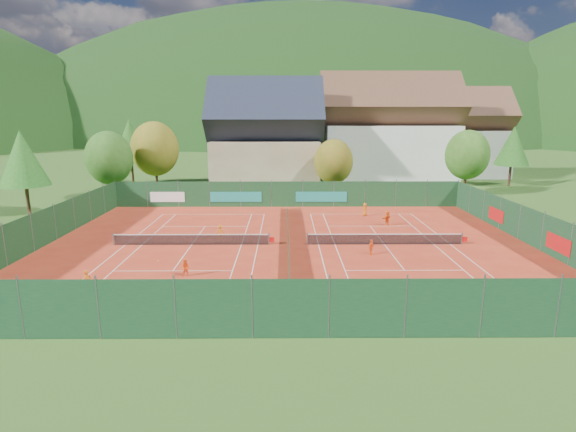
% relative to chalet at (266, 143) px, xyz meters
% --- Properties ---
extents(ground, '(600.00, 600.00, 0.00)m').
position_rel_chalet_xyz_m(ground, '(3.00, -30.00, -6.64)').
color(ground, '#2A5119').
rests_on(ground, ground).
extents(clay_pad, '(40.00, 32.00, 0.01)m').
position_rel_chalet_xyz_m(clay_pad, '(3.00, -30.00, -6.62)').
color(clay_pad, '#B3301A').
rests_on(clay_pad, ground).
extents(court_markings_left, '(11.03, 23.83, 0.00)m').
position_rel_chalet_xyz_m(court_markings_left, '(-5.00, -30.00, -6.61)').
color(court_markings_left, white).
rests_on(court_markings_left, ground).
extents(court_markings_right, '(11.03, 23.83, 0.00)m').
position_rel_chalet_xyz_m(court_markings_right, '(11.00, -30.00, -6.61)').
color(court_markings_right, white).
rests_on(court_markings_right, ground).
extents(tennis_net_left, '(13.30, 0.10, 1.02)m').
position_rel_chalet_xyz_m(tennis_net_left, '(-4.85, -30.00, -6.12)').
color(tennis_net_left, '#59595B').
rests_on(tennis_net_left, ground).
extents(tennis_net_right, '(13.30, 0.10, 1.02)m').
position_rel_chalet_xyz_m(tennis_net_right, '(11.15, -30.00, -6.12)').
color(tennis_net_right, '#59595B').
rests_on(tennis_net_right, ground).
extents(court_divider, '(0.03, 28.80, 1.00)m').
position_rel_chalet_xyz_m(court_divider, '(3.00, -30.00, -6.12)').
color(court_divider, '#133621').
rests_on(court_divider, ground).
extents(fence_north, '(40.00, 0.10, 3.00)m').
position_rel_chalet_xyz_m(fence_north, '(2.54, -14.01, -5.16)').
color(fence_north, '#163D1F').
rests_on(fence_north, ground).
extents(fence_south, '(40.00, 0.04, 3.00)m').
position_rel_chalet_xyz_m(fence_south, '(3.00, -46.00, -5.12)').
color(fence_south, '#14371E').
rests_on(fence_south, ground).
extents(fence_west, '(0.04, 32.00, 3.00)m').
position_rel_chalet_xyz_m(fence_west, '(-17.00, -30.00, -5.12)').
color(fence_west, '#153A1B').
rests_on(fence_west, ground).
extents(fence_east, '(0.09, 32.00, 3.00)m').
position_rel_chalet_xyz_m(fence_east, '(23.00, -29.95, -5.14)').
color(fence_east, '#14381E').
rests_on(fence_east, ground).
extents(chalet, '(16.20, 12.00, 16.00)m').
position_rel_chalet_xyz_m(chalet, '(0.00, 0.00, 0.00)').
color(chalet, tan).
rests_on(chalet, ground).
extents(hotel_block_a, '(21.60, 11.00, 17.25)m').
position_rel_chalet_xyz_m(hotel_block_a, '(19.00, 6.00, 0.76)').
color(hotel_block_a, silver).
rests_on(hotel_block_a, ground).
extents(hotel_block_b, '(17.28, 10.00, 15.50)m').
position_rel_chalet_xyz_m(hotel_block_b, '(33.00, 14.00, -0.01)').
color(hotel_block_b, silver).
rests_on(hotel_block_b, ground).
extents(tree_west_front, '(5.72, 5.72, 8.69)m').
position_rel_chalet_xyz_m(tree_west_front, '(-19.00, -10.00, -1.23)').
color(tree_west_front, '#463019').
rests_on(tree_west_front, ground).
extents(tree_west_mid, '(6.44, 6.44, 9.78)m').
position_rel_chalet_xyz_m(tree_west_mid, '(-15.00, -4.00, -0.56)').
color(tree_west_mid, '#463019').
rests_on(tree_west_mid, ground).
extents(tree_west_back, '(5.60, 5.60, 10.00)m').
position_rel_chalet_xyz_m(tree_west_back, '(-21.00, 4.00, 0.11)').
color(tree_west_back, '#482D1A').
rests_on(tree_west_back, ground).
extents(tree_center, '(5.01, 5.01, 7.60)m').
position_rel_chalet_xyz_m(tree_center, '(9.00, -8.00, -1.91)').
color(tree_center, '#422717').
rests_on(tree_center, ground).
extents(tree_east_front, '(5.72, 5.72, 8.69)m').
position_rel_chalet_xyz_m(tree_east_front, '(27.00, -6.00, -1.23)').
color(tree_east_front, '#422C17').
rests_on(tree_east_front, ground).
extents(tree_east_mid, '(5.04, 5.04, 9.00)m').
position_rel_chalet_xyz_m(tree_east_mid, '(37.00, 2.00, -0.56)').
color(tree_east_mid, '#452718').
rests_on(tree_east_mid, ground).
extents(tree_west_side, '(5.04, 5.04, 9.00)m').
position_rel_chalet_xyz_m(tree_west_side, '(-25.00, -18.00, -0.56)').
color(tree_west_side, '#4D2E1B').
rests_on(tree_west_side, ground).
extents(tree_east_back, '(7.15, 7.15, 10.86)m').
position_rel_chalet_xyz_m(tree_east_back, '(29.00, 10.00, 0.12)').
color(tree_east_back, '#432C18').
rests_on(tree_east_back, ground).
extents(mountain_backdrop, '(820.00, 530.00, 242.00)m').
position_rel_chalet_xyz_m(mountain_backdrop, '(31.54, 203.48, -46.26)').
color(mountain_backdrop, black).
rests_on(mountain_backdrop, ground).
extents(ball_hopper, '(0.34, 0.34, 0.80)m').
position_rel_chalet_xyz_m(ball_hopper, '(15.27, -42.22, -6.07)').
color(ball_hopper, slate).
rests_on(ball_hopper, ground).
extents(loose_ball_0, '(0.07, 0.07, 0.07)m').
position_rel_chalet_xyz_m(loose_ball_0, '(-6.61, -34.27, -6.59)').
color(loose_ball_0, '#CCD833').
rests_on(loose_ball_0, ground).
extents(loose_ball_1, '(0.07, 0.07, 0.07)m').
position_rel_chalet_xyz_m(loose_ball_1, '(8.83, -42.44, -6.59)').
color(loose_ball_1, '#CCD833').
rests_on(loose_ball_1, ground).
extents(player_left_near, '(0.62, 0.60, 1.43)m').
position_rel_chalet_xyz_m(player_left_near, '(-9.12, -40.34, -5.91)').
color(player_left_near, '#DA6113').
rests_on(player_left_near, ground).
extents(player_left_mid, '(0.59, 0.47, 1.20)m').
position_rel_chalet_xyz_m(player_left_mid, '(-3.84, -37.51, -6.02)').
color(player_left_mid, '#FF5816').
rests_on(player_left_mid, ground).
extents(player_left_far, '(0.83, 0.50, 1.26)m').
position_rel_chalet_xyz_m(player_left_far, '(-2.86, -28.16, -5.99)').
color(player_left_far, orange).
rests_on(player_left_far, ground).
extents(player_right_near, '(0.66, 0.74, 1.20)m').
position_rel_chalet_xyz_m(player_right_near, '(9.35, -32.77, -6.02)').
color(player_right_near, '#F35315').
rests_on(player_right_near, ground).
extents(player_right_far_a, '(0.80, 0.68, 1.39)m').
position_rel_chalet_xyz_m(player_right_far_a, '(11.28, -18.96, -5.93)').
color(player_right_far_a, orange).
rests_on(player_right_far_a, ground).
extents(player_right_far_b, '(1.30, 1.20, 1.45)m').
position_rel_chalet_xyz_m(player_right_far_b, '(12.67, -23.35, -5.90)').
color(player_right_far_b, orange).
rests_on(player_right_far_b, ground).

